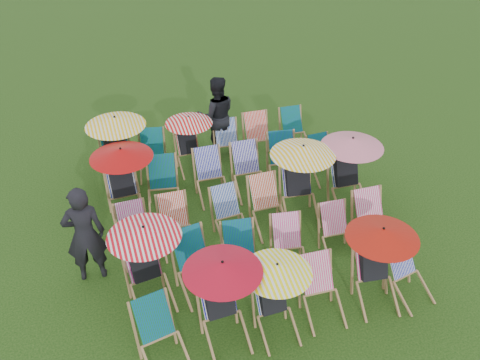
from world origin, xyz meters
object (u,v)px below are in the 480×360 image
object	(u,v)px
deckchair_29	(295,131)
person_rear	(216,115)
deckchair_0	(161,339)
person_left	(85,235)
deckchair_5	(410,275)

from	to	relation	value
deckchair_29	person_rear	distance (m)	1.81
deckchair_0	person_rear	size ratio (longest dim) A/B	0.53
deckchair_29	person_left	world-z (taller)	person_left
deckchair_29	person_rear	size ratio (longest dim) A/B	0.49
deckchair_5	person_rear	size ratio (longest dim) A/B	0.49
deckchair_5	person_left	size ratio (longest dim) A/B	0.50
deckchair_29	person_rear	world-z (taller)	person_rear
person_left	person_rear	xyz separation A→B (m)	(3.11, 3.14, 0.01)
deckchair_5	deckchair_29	distance (m)	4.72
deckchair_0	person_rear	bearing A→B (deg)	54.77
deckchair_5	deckchair_0	bearing A→B (deg)	167.87
deckchair_29	person_left	distance (m)	5.51
deckchair_0	deckchair_5	distance (m)	3.91
deckchair_0	deckchair_29	size ratio (longest dim) A/B	1.07
deckchair_29	person_left	xyz separation A→B (m)	(-4.80, -2.67, 0.45)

